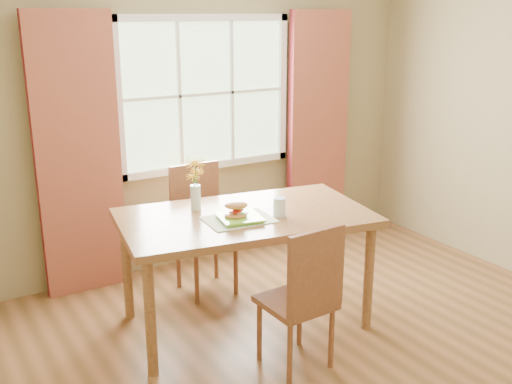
{
  "coord_description": "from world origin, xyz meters",
  "views": [
    {
      "loc": [
        -2.32,
        -2.76,
        2.17
      ],
      "look_at": [
        -0.28,
        0.57,
        1.0
      ],
      "focal_mm": 42.0,
      "sensor_mm": 36.0,
      "label": 1
    }
  ],
  "objects": [
    {
      "name": "croissant_sandwich",
      "position": [
        -0.47,
        0.53,
        0.91
      ],
      "size": [
        0.19,
        0.16,
        0.12
      ],
      "rotation": [
        0.0,
        0.0,
        -0.43
      ],
      "color": "#D38648",
      "rests_on": "plate"
    },
    {
      "name": "water_glass",
      "position": [
        -0.16,
        0.47,
        0.9
      ],
      "size": [
        0.09,
        0.09,
        0.13
      ],
      "color": "silver",
      "rests_on": "dining_table"
    },
    {
      "name": "dining_table",
      "position": [
        -0.34,
        0.62,
        0.75
      ],
      "size": [
        1.85,
        1.24,
        0.84
      ],
      "rotation": [
        0.0,
        0.0,
        -0.17
      ],
      "color": "olive",
      "rests_on": "room"
    },
    {
      "name": "room",
      "position": [
        0.0,
        0.0,
        1.35
      ],
      "size": [
        4.24,
        3.84,
        2.74
      ],
      "color": "brown",
      "rests_on": "ground"
    },
    {
      "name": "flower_vase",
      "position": [
        -0.59,
        0.89,
        1.06
      ],
      "size": [
        0.15,
        0.15,
        0.37
      ],
      "color": "silver",
      "rests_on": "dining_table"
    },
    {
      "name": "curtain_left",
      "position": [
        -1.15,
        1.78,
        1.1
      ],
      "size": [
        0.65,
        0.08,
        2.2
      ],
      "primitive_type": "cube",
      "color": "maroon",
      "rests_on": "room"
    },
    {
      "name": "window",
      "position": [
        0.0,
        1.87,
        1.5
      ],
      "size": [
        1.62,
        0.06,
        1.32
      ],
      "color": "#B0D9A4",
      "rests_on": "room"
    },
    {
      "name": "chair_near",
      "position": [
        -0.34,
        -0.08,
        0.53
      ],
      "size": [
        0.42,
        0.42,
        0.97
      ],
      "rotation": [
        0.0,
        0.0,
        0.04
      ],
      "color": "brown",
      "rests_on": "room"
    },
    {
      "name": "plate",
      "position": [
        -0.44,
        0.53,
        0.85
      ],
      "size": [
        0.32,
        0.32,
        0.01
      ],
      "primitive_type": "cube",
      "rotation": [
        0.0,
        0.0,
        -0.19
      ],
      "color": "#77C832",
      "rests_on": "placemat"
    },
    {
      "name": "chair_far",
      "position": [
        -0.34,
        1.33,
        0.56
      ],
      "size": [
        0.43,
        0.43,
        1.02
      ],
      "rotation": [
        0.0,
        0.0,
        -0.01
      ],
      "color": "brown",
      "rests_on": "room"
    },
    {
      "name": "curtain_right",
      "position": [
        1.15,
        1.78,
        1.1
      ],
      "size": [
        0.65,
        0.08,
        2.2
      ],
      "primitive_type": "cube",
      "color": "maroon",
      "rests_on": "room"
    },
    {
      "name": "placemat",
      "position": [
        -0.44,
        0.54,
        0.84
      ],
      "size": [
        0.47,
        0.36,
        0.01
      ],
      "primitive_type": "cube",
      "rotation": [
        0.0,
        0.0,
        -0.08
      ],
      "color": "beige",
      "rests_on": "dining_table"
    }
  ]
}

